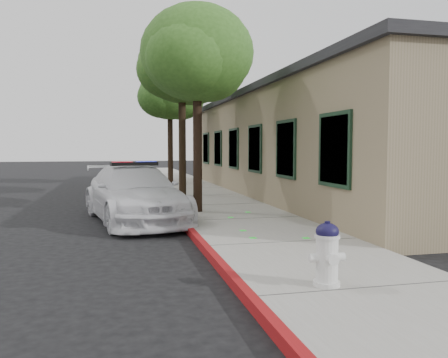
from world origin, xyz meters
TOP-DOWN VIEW (x-y plane):
  - ground at (0.00, 0.00)m, footprint 120.00×120.00m
  - sidewalk at (1.60, 3.00)m, footprint 3.20×60.00m
  - red_curb at (0.06, 3.00)m, footprint 0.14×60.00m
  - clapboard_building at (6.69, 9.00)m, footprint 7.30×20.89m
  - police_car at (-1.10, 4.09)m, footprint 3.07×5.49m
  - fire_hydrant at (1.16, -2.81)m, footprint 0.50×0.43m
  - street_tree_near at (0.71, 4.55)m, footprint 3.21×3.35m
  - street_tree_mid at (0.92, 9.16)m, footprint 3.51×3.35m
  - street_tree_far at (1.16, 15.18)m, footprint 3.44×3.14m

SIDE VIEW (x-z plane):
  - ground at x=0.00m, z-range 0.00..0.00m
  - sidewalk at x=1.60m, z-range 0.00..0.15m
  - red_curb at x=0.06m, z-range 0.00..0.16m
  - fire_hydrant at x=1.16m, z-range 0.15..1.02m
  - police_car at x=-1.10m, z-range -0.06..1.57m
  - clapboard_building at x=6.69m, z-range 0.01..4.25m
  - street_tree_near at x=0.71m, z-range 1.59..7.46m
  - street_tree_far at x=1.16m, z-range 1.65..7.59m
  - street_tree_mid at x=0.92m, z-range 1.77..8.16m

